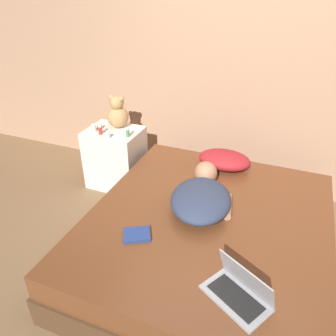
{
  "coord_description": "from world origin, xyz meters",
  "views": [
    {
      "loc": [
        0.41,
        -1.78,
        1.87
      ],
      "look_at": [
        -0.4,
        0.23,
        0.59
      ],
      "focal_mm": 35.0,
      "sensor_mm": 36.0,
      "label": 1
    }
  ],
  "objects_px": {
    "pillow": "(224,160)",
    "bottle_white": "(94,128)",
    "bottle_red": "(100,130)",
    "bottle_clear": "(108,135)",
    "bottle_green": "(128,132)",
    "bottle_amber": "(100,126)",
    "laptop": "(239,291)",
    "person_lying": "(202,196)",
    "teddy_bear": "(118,114)",
    "book": "(137,235)"
  },
  "relations": [
    {
      "from": "pillow",
      "to": "bottle_white",
      "type": "distance_m",
      "value": 1.25
    },
    {
      "from": "bottle_red",
      "to": "bottle_clear",
      "type": "relative_size",
      "value": 1.54
    },
    {
      "from": "bottle_green",
      "to": "bottle_amber",
      "type": "distance_m",
      "value": 0.34
    },
    {
      "from": "bottle_white",
      "to": "bottle_amber",
      "type": "xyz_separation_m",
      "value": [
        0.02,
        0.07,
        -0.01
      ]
    },
    {
      "from": "bottle_red",
      "to": "bottle_white",
      "type": "distance_m",
      "value": 0.09
    },
    {
      "from": "bottle_amber",
      "to": "pillow",
      "type": "bearing_deg",
      "value": 2.47
    },
    {
      "from": "laptop",
      "to": "bottle_white",
      "type": "xyz_separation_m",
      "value": [
        -1.63,
        1.18,
        0.18
      ]
    },
    {
      "from": "bottle_white",
      "to": "person_lying",
      "type": "bearing_deg",
      "value": -21.43
    },
    {
      "from": "bottle_green",
      "to": "bottle_clear",
      "type": "distance_m",
      "value": 0.18
    },
    {
      "from": "bottle_green",
      "to": "bottle_white",
      "type": "height_order",
      "value": "bottle_green"
    },
    {
      "from": "teddy_bear",
      "to": "book",
      "type": "distance_m",
      "value": 1.41
    },
    {
      "from": "pillow",
      "to": "book",
      "type": "relative_size",
      "value": 2.09
    },
    {
      "from": "teddy_bear",
      "to": "bottle_green",
      "type": "xyz_separation_m",
      "value": [
        0.19,
        -0.17,
        -0.09
      ]
    },
    {
      "from": "bottle_red",
      "to": "book",
      "type": "bearing_deg",
      "value": -48.21
    },
    {
      "from": "teddy_bear",
      "to": "book",
      "type": "bearing_deg",
      "value": -56.31
    },
    {
      "from": "person_lying",
      "to": "book",
      "type": "distance_m",
      "value": 0.57
    },
    {
      "from": "bottle_green",
      "to": "pillow",
      "type": "bearing_deg",
      "value": 6.98
    },
    {
      "from": "bottle_amber",
      "to": "book",
      "type": "distance_m",
      "value": 1.38
    },
    {
      "from": "pillow",
      "to": "bottle_amber",
      "type": "distance_m",
      "value": 1.22
    },
    {
      "from": "pillow",
      "to": "person_lying",
      "type": "bearing_deg",
      "value": -91.97
    },
    {
      "from": "pillow",
      "to": "teddy_bear",
      "type": "relative_size",
      "value": 1.43
    },
    {
      "from": "person_lying",
      "to": "bottle_red",
      "type": "relative_size",
      "value": 8.2
    },
    {
      "from": "bottle_clear",
      "to": "book",
      "type": "height_order",
      "value": "bottle_clear"
    },
    {
      "from": "bottle_red",
      "to": "bottle_amber",
      "type": "xyz_separation_m",
      "value": [
        -0.07,
        0.1,
        -0.02
      ]
    },
    {
      "from": "person_lying",
      "to": "bottle_clear",
      "type": "bearing_deg",
      "value": 147.52
    },
    {
      "from": "bottle_amber",
      "to": "book",
      "type": "bearing_deg",
      "value": -48.75
    },
    {
      "from": "teddy_bear",
      "to": "bottle_amber",
      "type": "distance_m",
      "value": 0.21
    },
    {
      "from": "bottle_green",
      "to": "book",
      "type": "distance_m",
      "value": 1.15
    },
    {
      "from": "pillow",
      "to": "book",
      "type": "xyz_separation_m",
      "value": [
        -0.31,
        -1.08,
        -0.06
      ]
    },
    {
      "from": "teddy_bear",
      "to": "bottle_amber",
      "type": "xyz_separation_m",
      "value": [
        -0.14,
        -0.11,
        -0.11
      ]
    },
    {
      "from": "laptop",
      "to": "pillow",
      "type": "bearing_deg",
      "value": 136.5
    },
    {
      "from": "book",
      "to": "teddy_bear",
      "type": "bearing_deg",
      "value": 123.69
    },
    {
      "from": "pillow",
      "to": "bottle_green",
      "type": "xyz_separation_m",
      "value": [
        -0.88,
        -0.11,
        0.16
      ]
    },
    {
      "from": "person_lying",
      "to": "bottle_amber",
      "type": "height_order",
      "value": "bottle_amber"
    },
    {
      "from": "bottle_red",
      "to": "bottle_green",
      "type": "distance_m",
      "value": 0.27
    },
    {
      "from": "laptop",
      "to": "bottle_amber",
      "type": "relative_size",
      "value": 7.01
    },
    {
      "from": "pillow",
      "to": "bottle_red",
      "type": "height_order",
      "value": "bottle_red"
    },
    {
      "from": "person_lying",
      "to": "bottle_clear",
      "type": "distance_m",
      "value": 1.1
    },
    {
      "from": "laptop",
      "to": "bottle_white",
      "type": "bearing_deg",
      "value": 173.81
    },
    {
      "from": "laptop",
      "to": "bottle_green",
      "type": "distance_m",
      "value": 1.76
    },
    {
      "from": "bottle_white",
      "to": "bottle_clear",
      "type": "bearing_deg",
      "value": -20.26
    },
    {
      "from": "person_lying",
      "to": "bottle_amber",
      "type": "xyz_separation_m",
      "value": [
        -1.19,
        0.55,
        0.13
      ]
    },
    {
      "from": "bottle_white",
      "to": "bottle_amber",
      "type": "distance_m",
      "value": 0.08
    },
    {
      "from": "laptop",
      "to": "book",
      "type": "bearing_deg",
      "value": -167.56
    },
    {
      "from": "bottle_green",
      "to": "bottle_clear",
      "type": "relative_size",
      "value": 1.5
    },
    {
      "from": "pillow",
      "to": "teddy_bear",
      "type": "distance_m",
      "value": 1.1
    },
    {
      "from": "pillow",
      "to": "bottle_white",
      "type": "bearing_deg",
      "value": -174.22
    },
    {
      "from": "laptop",
      "to": "bottle_green",
      "type": "bearing_deg",
      "value": 166.55
    },
    {
      "from": "laptop",
      "to": "bottle_red",
      "type": "xyz_separation_m",
      "value": [
        -1.54,
        1.15,
        0.19
      ]
    },
    {
      "from": "pillow",
      "to": "book",
      "type": "bearing_deg",
      "value": -106.04
    }
  ]
}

